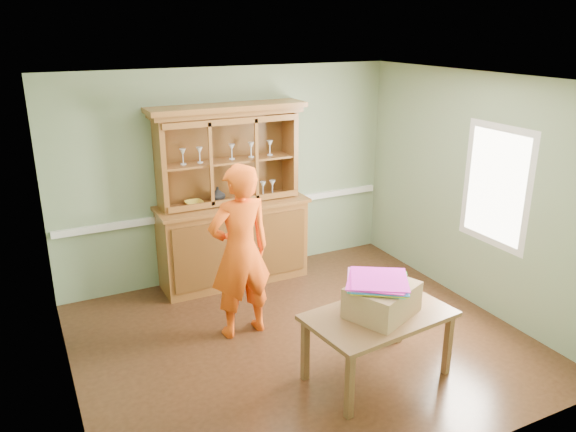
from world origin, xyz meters
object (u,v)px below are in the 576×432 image
china_hutch (232,222)px  cardboard_box (382,300)px  dining_table (379,321)px  person (240,252)px

china_hutch → cardboard_box: 2.64m
dining_table → person: size_ratio=0.75×
cardboard_box → person: person is taller
china_hutch → dining_table: (0.44, -2.59, -0.21)m
dining_table → china_hutch: bearing=93.2°
dining_table → person: person is taller
china_hutch → dining_table: size_ratio=1.61×
china_hutch → person: bearing=-107.3°
person → cardboard_box: bearing=119.6°
china_hutch → person: size_ratio=1.21×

